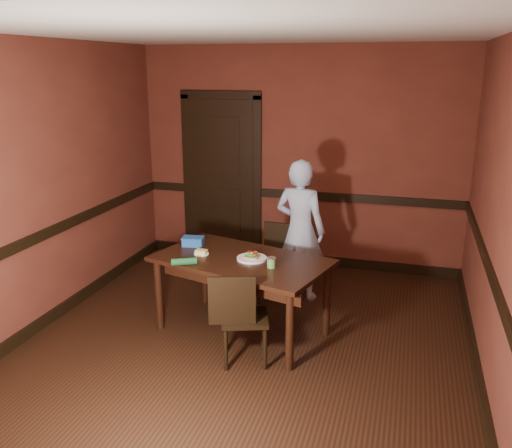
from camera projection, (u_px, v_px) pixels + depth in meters
The scene contains 22 objects.
floor at pixel (245, 345), 4.94m from camera, with size 4.00×4.50×0.01m, color black.
ceiling at pixel (243, 31), 4.18m from camera, with size 4.00×4.50×0.01m, color beige.
wall_back at pixel (299, 159), 6.63m from camera, with size 4.00×0.02×2.70m, color maroon.
wall_front at pixel (99, 314), 2.48m from camera, with size 4.00×0.02×2.70m, color maroon.
wall_left at pixel (42, 187), 5.09m from camera, with size 0.02×4.50×2.70m, color maroon.
wall_right at pixel (501, 219), 4.02m from camera, with size 0.02×4.50×2.70m, color maroon.
dado_back at pixel (298, 195), 6.75m from camera, with size 4.00×0.03×0.10m, color black.
dado_left at pixel (48, 233), 5.21m from camera, with size 0.03×4.50×0.10m, color black.
dado_right at pixel (491, 275), 4.16m from camera, with size 0.03×4.50×0.10m, color black.
baseboard_back at pixel (297, 258), 6.98m from camera, with size 4.00×0.03×0.12m, color black.
baseboard_left at pixel (57, 312), 5.45m from camera, with size 0.03×4.50×0.12m, color black.
baseboard_right at pixel (479, 372), 4.39m from camera, with size 0.03×4.50×0.12m, color black.
door at pixel (222, 176), 6.94m from camera, with size 1.05×0.07×2.20m.
dining_table at pixel (242, 295), 5.09m from camera, with size 1.58×0.89×0.74m, color black.
chair_far at pixel (278, 264), 5.77m from camera, with size 0.38×0.38×0.82m, color black, non-canonical shape.
chair_near at pixel (245, 316), 4.57m from camera, with size 0.39×0.39×0.83m, color black, non-canonical shape.
person at pixel (300, 230), 5.78m from camera, with size 0.56×0.36×1.52m, color #AAC1DB.
sandwich_plate at pixel (252, 257), 4.96m from camera, with size 0.28×0.28×0.07m.
sauce_jar at pixel (271, 262), 4.75m from camera, with size 0.08×0.08×0.09m.
cheese_saucer at pixel (201, 252), 5.09m from camera, with size 0.14×0.14×0.04m.
food_tub at pixel (193, 241), 5.33m from camera, with size 0.23×0.17×0.09m.
wrapped_veg at pixel (184, 262), 4.81m from camera, with size 0.06×0.06×0.23m, color #194F26.
Camera 1 is at (1.33, -4.23, 2.45)m, focal length 38.00 mm.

